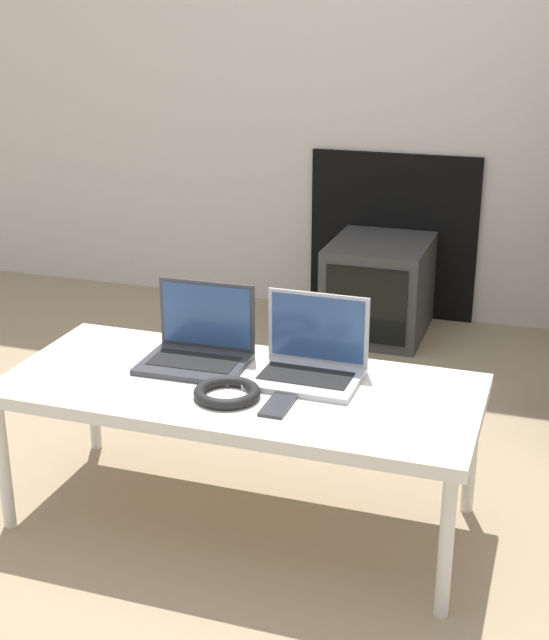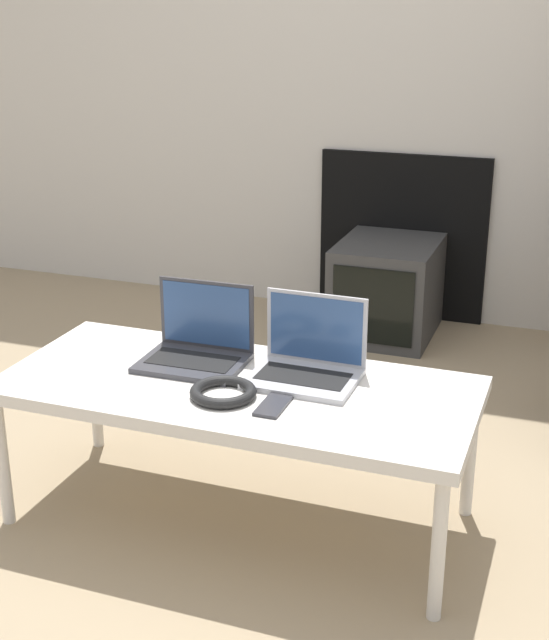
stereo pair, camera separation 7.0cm
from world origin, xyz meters
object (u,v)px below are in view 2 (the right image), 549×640
at_px(tv, 387,289).
at_px(headphones, 222,392).
at_px(phone, 273,405).
at_px(laptop_right, 308,360).
at_px(laptop_left, 198,345).

bearing_deg(tv, headphones, -91.55).
distance_m(headphones, phone, 0.15).
bearing_deg(headphones, laptop_right, 50.59).
height_order(headphones, phone, headphones).
distance_m(laptop_left, phone, 0.39).
relative_size(laptop_left, headphones, 1.68).
bearing_deg(tv, laptop_left, -97.99).
height_order(laptop_right, phone, laptop_right).
relative_size(headphones, tv, 0.34).
xyz_separation_m(laptop_right, headphones, (-0.17, -0.21, -0.03)).
bearing_deg(headphones, laptop_left, 128.67).
distance_m(phone, tv, 1.75).
bearing_deg(laptop_left, phone, -36.06).
distance_m(laptop_right, tv, 1.55).
bearing_deg(laptop_right, headphones, -128.75).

